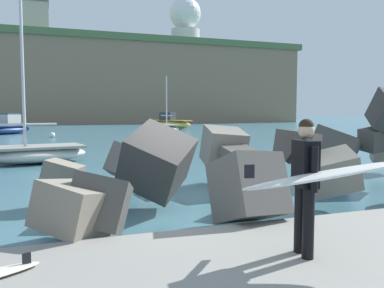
{
  "coord_description": "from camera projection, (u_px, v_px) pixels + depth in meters",
  "views": [
    {
      "loc": [
        -2.76,
        -7.67,
        2.1
      ],
      "look_at": [
        0.15,
        0.5,
        1.4
      ],
      "focal_mm": 37.16,
      "sensor_mm": 36.0,
      "label": 1
    }
  ],
  "objects": [
    {
      "name": "radar_dome",
      "position": [
        185.0,
        20.0,
        81.49
      ],
      "size": [
        6.44,
        6.44,
        9.57
      ],
      "color": "silver",
      "rests_on": "headland_bluff"
    },
    {
      "name": "boat_mid_left",
      "position": [
        165.0,
        128.0,
        39.73
      ],
      "size": [
        2.63,
        4.87,
        5.62
      ],
      "color": "beige",
      "rests_on": "ground"
    },
    {
      "name": "walkway_path",
      "position": [
        312.0,
        286.0,
        4.53
      ],
      "size": [
        48.0,
        4.4,
        0.24
      ],
      "primitive_type": "cube",
      "color": "gray",
      "rests_on": "ground"
    },
    {
      "name": "breakwater_jetty",
      "position": [
        122.0,
        156.0,
        8.55
      ],
      "size": [
        31.03,
        6.44,
        2.86
      ],
      "color": "#3D3A38",
      "rests_on": "ground"
    },
    {
      "name": "boat_near_right",
      "position": [
        170.0,
        123.0,
        48.9
      ],
      "size": [
        4.98,
        6.03,
        2.13
      ],
      "color": "#EAC64C",
      "rests_on": "ground"
    },
    {
      "name": "station_building_west",
      "position": [
        36.0,
        21.0,
        74.52
      ],
      "size": [
        4.6,
        5.33,
        6.65
      ],
      "color": "#B2ADA3",
      "rests_on": "headland_bluff"
    },
    {
      "name": "mooring_buoy_outer",
      "position": [
        52.0,
        135.0,
        32.61
      ],
      "size": [
        0.44,
        0.44,
        0.44
      ],
      "color": "silver",
      "rests_on": "ground"
    },
    {
      "name": "boat_mid_right",
      "position": [
        8.0,
        128.0,
        37.9
      ],
      "size": [
        5.08,
        4.94,
        1.98
      ],
      "color": "navy",
      "rests_on": "ground"
    },
    {
      "name": "surfer_with_board",
      "position": [
        311.0,
        178.0,
        4.99
      ],
      "size": [
        2.12,
        1.32,
        1.78
      ],
      "color": "black",
      "rests_on": "walkway_path"
    },
    {
      "name": "mooring_buoy_middle",
      "position": [
        139.0,
        133.0,
        35.94
      ],
      "size": [
        0.44,
        0.44,
        0.44
      ],
      "color": "yellow",
      "rests_on": "ground"
    },
    {
      "name": "boat_mid_centre",
      "position": [
        34.0,
        152.0,
        16.27
      ],
      "size": [
        4.51,
        2.79,
        7.92
      ],
      "color": "beige",
      "rests_on": "ground"
    },
    {
      "name": "headland_bluff",
      "position": [
        72.0,
        83.0,
        81.74
      ],
      "size": [
        89.15,
        31.9,
        15.91
      ],
      "color": "#847056",
      "rests_on": "ground"
    },
    {
      "name": "ground_plane",
      "position": [
        193.0,
        213.0,
        8.3
      ],
      "size": [
        400.0,
        400.0,
        0.0
      ],
      "primitive_type": "plane",
      "color": "#42707F"
    }
  ]
}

